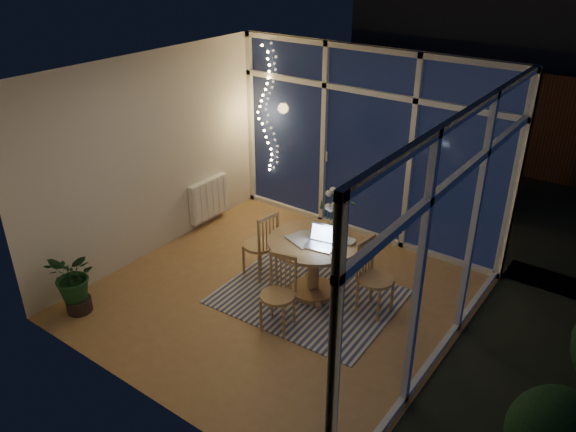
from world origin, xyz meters
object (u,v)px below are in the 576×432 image
object	(u,v)px
flower_vase	(338,224)
laptop	(320,237)
chair_left	(259,243)
potted_plant	(75,282)
dining_table	(313,267)
chair_right	(376,278)
chair_front	(277,294)

from	to	relation	value
flower_vase	laptop	bearing A→B (deg)	-86.16
chair_left	potted_plant	bearing A→B (deg)	-25.06
dining_table	chair_right	size ratio (longest dim) A/B	1.19
chair_right	chair_left	bearing A→B (deg)	101.94
laptop	flower_vase	bearing A→B (deg)	83.70
chair_left	chair_right	size ratio (longest dim) A/B	1.02
chair_left	laptop	size ratio (longest dim) A/B	2.74
chair_right	dining_table	bearing A→B (deg)	103.89
chair_front	laptop	bearing A→B (deg)	70.57
flower_vase	potted_plant	xyz separation A→B (m)	(-2.05, -2.18, -0.45)
chair_right	potted_plant	distance (m)	3.33
dining_table	potted_plant	bearing A→B (deg)	-136.44
chair_right	flower_vase	xyz separation A→B (m)	(-0.65, 0.22, 0.38)
chair_right	laptop	size ratio (longest dim) A/B	2.70
chair_front	potted_plant	xyz separation A→B (m)	(-1.99, -1.09, -0.04)
dining_table	flower_vase	size ratio (longest dim) A/B	5.03
dining_table	chair_right	distance (m)	0.77
dining_table	flower_vase	distance (m)	0.58
dining_table	laptop	xyz separation A→B (m)	(0.13, -0.09, 0.48)
chair_front	flower_vase	distance (m)	1.16
dining_table	chair_front	xyz separation A→B (m)	(0.05, -0.76, 0.06)
dining_table	potted_plant	xyz separation A→B (m)	(-1.94, -1.85, 0.02)
chair_front	laptop	xyz separation A→B (m)	(0.09, 0.67, 0.42)
chair_right	potted_plant	world-z (taller)	chair_right
dining_table	chair_front	world-z (taller)	chair_front
flower_vase	chair_right	bearing A→B (deg)	-18.71
chair_front	flower_vase	xyz separation A→B (m)	(0.06, 1.09, 0.40)
chair_right	laptop	distance (m)	0.76
chair_right	potted_plant	bearing A→B (deg)	131.54
chair_right	flower_vase	size ratio (longest dim) A/B	4.25
dining_table	chair_right	xyz separation A→B (m)	(0.75, 0.11, 0.09)
chair_right	flower_vase	distance (m)	0.79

